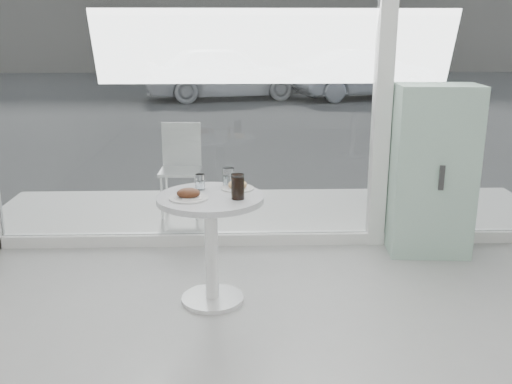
{
  "coord_description": "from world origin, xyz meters",
  "views": [
    {
      "loc": [
        -0.31,
        -1.76,
        1.84
      ],
      "look_at": [
        -0.2,
        1.7,
        0.85
      ],
      "focal_mm": 40.0,
      "sensor_mm": 36.0,
      "label": 1
    }
  ],
  "objects_px": {
    "mint_cabinet": "(432,171)",
    "patio_chair": "(181,163)",
    "car_silver": "(363,74)",
    "plate_donut": "(238,186)",
    "car_white": "(224,72)",
    "main_table": "(211,227)",
    "water_tumbler_a": "(200,183)",
    "water_tumbler_b": "(228,178)",
    "plate_fritter": "(189,195)",
    "cola_glass": "(238,187)"
  },
  "relations": [
    {
      "from": "patio_chair",
      "to": "plate_donut",
      "type": "bearing_deg",
      "value": -70.25
    },
    {
      "from": "mint_cabinet",
      "to": "plate_fritter",
      "type": "bearing_deg",
      "value": -149.08
    },
    {
      "from": "mint_cabinet",
      "to": "car_silver",
      "type": "relative_size",
      "value": 0.36
    },
    {
      "from": "mint_cabinet",
      "to": "water_tumbler_a",
      "type": "bearing_deg",
      "value": -154.28
    },
    {
      "from": "water_tumbler_a",
      "to": "plate_donut",
      "type": "bearing_deg",
      "value": -1.47
    },
    {
      "from": "main_table",
      "to": "cola_glass",
      "type": "height_order",
      "value": "cola_glass"
    },
    {
      "from": "car_white",
      "to": "water_tumbler_a",
      "type": "xyz_separation_m",
      "value": [
        0.11,
        -11.9,
        0.09
      ]
    },
    {
      "from": "mint_cabinet",
      "to": "cola_glass",
      "type": "xyz_separation_m",
      "value": [
        -1.61,
        -0.96,
        0.14
      ]
    },
    {
      "from": "mint_cabinet",
      "to": "patio_chair",
      "type": "xyz_separation_m",
      "value": [
        -2.18,
        0.99,
        -0.15
      ]
    },
    {
      "from": "water_tumbler_b",
      "to": "cola_glass",
      "type": "xyz_separation_m",
      "value": [
        0.07,
        -0.33,
        0.02
      ]
    },
    {
      "from": "car_silver",
      "to": "plate_fritter",
      "type": "distance_m",
      "value": 12.7
    },
    {
      "from": "plate_donut",
      "to": "water_tumbler_b",
      "type": "relative_size",
      "value": 1.73
    },
    {
      "from": "mint_cabinet",
      "to": "patio_chair",
      "type": "bearing_deg",
      "value": 160.27
    },
    {
      "from": "plate_fritter",
      "to": "plate_donut",
      "type": "xyz_separation_m",
      "value": [
        0.32,
        0.22,
        -0.01
      ]
    },
    {
      "from": "main_table",
      "to": "cola_glass",
      "type": "bearing_deg",
      "value": -23.21
    },
    {
      "from": "car_white",
      "to": "plate_donut",
      "type": "bearing_deg",
      "value": 168.9
    },
    {
      "from": "water_tumbler_a",
      "to": "water_tumbler_b",
      "type": "height_order",
      "value": "water_tumbler_b"
    },
    {
      "from": "main_table",
      "to": "plate_donut",
      "type": "relative_size",
      "value": 3.42
    },
    {
      "from": "patio_chair",
      "to": "water_tumbler_a",
      "type": "distance_m",
      "value": 1.76
    },
    {
      "from": "main_table",
      "to": "car_white",
      "type": "relative_size",
      "value": 0.18
    },
    {
      "from": "main_table",
      "to": "plate_fritter",
      "type": "relative_size",
      "value": 3.0
    },
    {
      "from": "plate_fritter",
      "to": "main_table",
      "type": "bearing_deg",
      "value": 27.6
    },
    {
      "from": "mint_cabinet",
      "to": "cola_glass",
      "type": "bearing_deg",
      "value": -144.54
    },
    {
      "from": "patio_chair",
      "to": "plate_fritter",
      "type": "relative_size",
      "value": 3.51
    },
    {
      "from": "patio_chair",
      "to": "car_white",
      "type": "xyz_separation_m",
      "value": [
        0.2,
        10.19,
        0.16
      ]
    },
    {
      "from": "water_tumbler_a",
      "to": "water_tumbler_b",
      "type": "relative_size",
      "value": 0.83
    },
    {
      "from": "car_white",
      "to": "water_tumbler_b",
      "type": "relative_size",
      "value": 32.71
    },
    {
      "from": "plate_fritter",
      "to": "cola_glass",
      "type": "bearing_deg",
      "value": -1.6
    },
    {
      "from": "plate_fritter",
      "to": "water_tumbler_a",
      "type": "relative_size",
      "value": 2.37
    },
    {
      "from": "plate_fritter",
      "to": "plate_donut",
      "type": "distance_m",
      "value": 0.39
    },
    {
      "from": "car_silver",
      "to": "cola_glass",
      "type": "height_order",
      "value": "car_silver"
    },
    {
      "from": "cola_glass",
      "to": "mint_cabinet",
      "type": "bearing_deg",
      "value": 30.75
    },
    {
      "from": "patio_chair",
      "to": "car_silver",
      "type": "bearing_deg",
      "value": 70.2
    },
    {
      "from": "patio_chair",
      "to": "plate_fritter",
      "type": "distance_m",
      "value": 1.97
    },
    {
      "from": "water_tumbler_a",
      "to": "cola_glass",
      "type": "height_order",
      "value": "cola_glass"
    },
    {
      "from": "car_silver",
      "to": "patio_chair",
      "type": "bearing_deg",
      "value": 139.03
    },
    {
      "from": "water_tumbler_a",
      "to": "water_tumbler_b",
      "type": "distance_m",
      "value": 0.21
    },
    {
      "from": "cola_glass",
      "to": "water_tumbler_b",
      "type": "bearing_deg",
      "value": 101.33
    },
    {
      "from": "mint_cabinet",
      "to": "water_tumbler_b",
      "type": "xyz_separation_m",
      "value": [
        -1.68,
        -0.63,
        0.12
      ]
    },
    {
      "from": "patio_chair",
      "to": "plate_donut",
      "type": "relative_size",
      "value": 4.0
    },
    {
      "from": "plate_donut",
      "to": "cola_glass",
      "type": "bearing_deg",
      "value": -89.7
    },
    {
      "from": "car_white",
      "to": "car_silver",
      "type": "relative_size",
      "value": 1.07
    },
    {
      "from": "car_silver",
      "to": "plate_donut",
      "type": "bearing_deg",
      "value": 144.35
    },
    {
      "from": "main_table",
      "to": "car_silver",
      "type": "xyz_separation_m",
      "value": [
        3.6,
        12.07,
        0.11
      ]
    },
    {
      "from": "mint_cabinet",
      "to": "car_silver",
      "type": "distance_m",
      "value": 11.33
    },
    {
      "from": "water_tumbler_a",
      "to": "main_table",
      "type": "bearing_deg",
      "value": -64.41
    },
    {
      "from": "patio_chair",
      "to": "car_silver",
      "type": "height_order",
      "value": "car_silver"
    },
    {
      "from": "cola_glass",
      "to": "car_silver",
      "type": "bearing_deg",
      "value": 74.28
    },
    {
      "from": "main_table",
      "to": "mint_cabinet",
      "type": "bearing_deg",
      "value": 26.1
    },
    {
      "from": "main_table",
      "to": "cola_glass",
      "type": "xyz_separation_m",
      "value": [
        0.18,
        -0.08,
        0.3
      ]
    }
  ]
}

